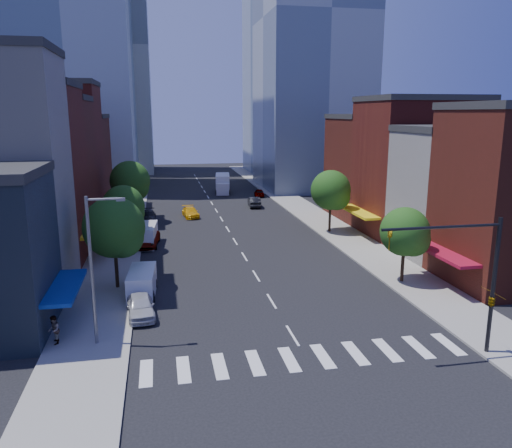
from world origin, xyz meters
The scene contains 32 objects.
ground centered at (0.00, 0.00, 0.00)m, with size 220.00×220.00×0.00m, color black.
sidewalk_left centered at (-12.50, 40.00, 0.07)m, with size 5.00×120.00×0.15m, color gray.
sidewalk_right centered at (12.50, 40.00, 0.07)m, with size 5.00×120.00×0.15m, color gray.
crosswalk centered at (0.00, -3.00, 0.01)m, with size 19.00×3.00×0.01m, color silver.
bldg_left_2 centered at (-21.00, 20.50, 8.00)m, with size 12.00×9.00×16.00m, color #571714.
bldg_left_3 centered at (-21.00, 29.00, 7.50)m, with size 12.00×8.00×15.00m, color #572015.
bldg_left_4 centered at (-21.00, 37.50, 8.50)m, with size 12.00×9.00×17.00m, color #571714.
bldg_left_5 centered at (-21.00, 47.00, 6.50)m, with size 12.00×10.00×13.00m, color #572015.
bldg_right_1 centered at (21.00, 15.00, 6.00)m, with size 12.00×8.00×12.00m, color #B5B0A7.
bldg_right_2 centered at (21.00, 24.00, 7.50)m, with size 12.00×10.00×15.00m, color #571714.
bldg_right_3 centered at (21.00, 34.00, 6.50)m, with size 12.00×10.00×13.00m, color #572015.
tower_ne centered at (20.00, 62.00, 30.00)m, with size 18.00×20.00×60.00m, color #9EA5AD.
tower_far_w centered at (-18.00, 95.00, 28.00)m, with size 18.00×18.00×56.00m, color #9EA5AD.
traffic_signal centered at (9.94, -4.50, 4.16)m, with size 7.24×2.24×8.00m.
streetlight centered at (-11.81, 1.00, 5.28)m, with size 2.25×0.25×9.00m.
tree_left_near centered at (-11.35, 10.92, 4.87)m, with size 4.80×4.80×7.30m.
tree_left_mid centered at (-11.35, 21.92, 4.53)m, with size 4.20×4.20×6.65m.
tree_left_far centered at (-11.35, 35.92, 5.20)m, with size 5.00×5.00×7.75m.
tree_right_near centered at (11.65, 7.92, 4.19)m, with size 4.00×4.00×6.20m.
tree_right_far centered at (11.65, 25.92, 4.86)m, with size 4.60×4.60×7.20m.
parked_car_front centered at (-9.50, 4.98, 0.76)m, with size 1.80×4.46×1.52m, color #BCBCC1.
parked_car_second centered at (-9.50, 8.83, 0.68)m, with size 1.43×4.11×1.35m, color black.
parked_car_third centered at (-9.50, 23.89, 0.77)m, with size 2.54×5.52×1.53m, color #999999.
parked_car_rear centered at (-9.50, 36.33, 0.70)m, with size 1.97×4.85×1.41m, color black.
cargo_van_near centered at (-9.51, 8.98, 1.01)m, with size 2.21×4.90×2.04m.
cargo_van_far centered at (-9.51, 24.23, 1.09)m, with size 2.50×5.33×2.20m.
taxi centered at (-3.93, 38.08, 0.66)m, with size 1.85×4.56×1.32m, color #EAA90C.
traffic_car_oncoming centered at (5.91, 43.75, 0.76)m, with size 1.60×4.59×1.51m, color black.
traffic_car_far centered at (8.50, 52.87, 0.64)m, with size 1.52×3.77×1.28m, color #999999.
box_truck centered at (3.03, 58.27, 1.49)m, with size 3.22×8.04×3.15m.
pedestrian_near centered at (-14.50, 8.85, 1.13)m, with size 0.71×0.47×1.95m, color #999999.
pedestrian_far centered at (-14.46, 1.35, 1.04)m, with size 0.86×0.67×1.78m, color #999999.
Camera 1 is at (-7.86, -28.23, 13.78)m, focal length 35.00 mm.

